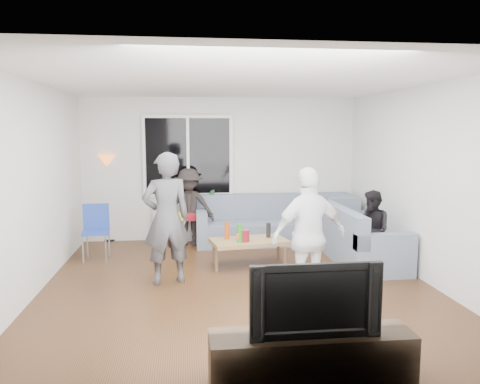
{
  "coord_description": "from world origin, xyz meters",
  "views": [
    {
      "loc": [
        -0.67,
        -5.91,
        2.01
      ],
      "look_at": [
        0.1,
        0.6,
        1.15
      ],
      "focal_mm": 35.37,
      "sensor_mm": 36.0,
      "label": 1
    }
  ],
  "objects": [
    {
      "name": "floor",
      "position": [
        0.0,
        0.0,
        -0.02
      ],
      "size": [
        5.0,
        5.5,
        0.04
      ],
      "primitive_type": "cube",
      "color": "#56351C",
      "rests_on": "ground"
    },
    {
      "name": "ceiling",
      "position": [
        0.0,
        0.0,
        2.62
      ],
      "size": [
        5.0,
        5.5,
        0.04
      ],
      "primitive_type": "cube",
      "color": "white",
      "rests_on": "ground"
    },
    {
      "name": "wall_back",
      "position": [
        0.0,
        2.77,
        1.3
      ],
      "size": [
        5.0,
        0.04,
        2.6
      ],
      "primitive_type": "cube",
      "color": "silver",
      "rests_on": "ground"
    },
    {
      "name": "wall_front",
      "position": [
        0.0,
        -2.77,
        1.3
      ],
      "size": [
        5.0,
        0.04,
        2.6
      ],
      "primitive_type": "cube",
      "color": "silver",
      "rests_on": "ground"
    },
    {
      "name": "wall_left",
      "position": [
        -2.52,
        0.0,
        1.3
      ],
      "size": [
        0.04,
        5.5,
        2.6
      ],
      "primitive_type": "cube",
      "color": "silver",
      "rests_on": "ground"
    },
    {
      "name": "wall_right",
      "position": [
        2.52,
        0.0,
        1.3
      ],
      "size": [
        0.04,
        5.5,
        2.6
      ],
      "primitive_type": "cube",
      "color": "silver",
      "rests_on": "ground"
    },
    {
      "name": "window_frame",
      "position": [
        -0.6,
        2.69,
        1.55
      ],
      "size": [
        1.62,
        0.06,
        1.47
      ],
      "primitive_type": "cube",
      "color": "white",
      "rests_on": "wall_back"
    },
    {
      "name": "window_glass",
      "position": [
        -0.6,
        2.65,
        1.55
      ],
      "size": [
        1.5,
        0.02,
        1.35
      ],
      "primitive_type": "cube",
      "color": "black",
      "rests_on": "window_frame"
    },
    {
      "name": "window_mullion",
      "position": [
        -0.6,
        2.64,
        1.55
      ],
      "size": [
        0.05,
        0.03,
        1.35
      ],
      "primitive_type": "cube",
      "color": "white",
      "rests_on": "window_frame"
    },
    {
      "name": "radiator",
      "position": [
        -0.6,
        2.65,
        0.31
      ],
      "size": [
        1.3,
        0.12,
        0.62
      ],
      "primitive_type": "cube",
      "color": "silver",
      "rests_on": "floor"
    },
    {
      "name": "potted_plant",
      "position": [
        -0.2,
        2.62,
        0.78
      ],
      "size": [
        0.2,
        0.18,
        0.32
      ],
      "primitive_type": "imported",
      "rotation": [
        0.0,
        0.0,
        0.2
      ],
      "color": "#265F2B",
      "rests_on": "radiator"
    },
    {
      "name": "vase",
      "position": [
        -0.98,
        2.62,
        0.72
      ],
      "size": [
        0.22,
        0.22,
        0.19
      ],
      "primitive_type": "imported",
      "rotation": [
        0.0,
        0.0,
        0.25
      ],
      "color": "silver",
      "rests_on": "radiator"
    },
    {
      "name": "sofa_back_section",
      "position": [
        0.67,
        2.27,
        0.42
      ],
      "size": [
        2.3,
        0.85,
        0.85
      ],
      "primitive_type": null,
      "color": "slate",
      "rests_on": "floor"
    },
    {
      "name": "sofa_right_section",
      "position": [
        2.02,
        0.97,
        0.42
      ],
      "size": [
        2.0,
        0.85,
        0.85
      ],
      "primitive_type": null,
      "rotation": [
        0.0,
        0.0,
        1.57
      ],
      "color": "slate",
      "rests_on": "floor"
    },
    {
      "name": "sofa_corner",
      "position": [
        1.94,
        2.27,
        0.42
      ],
      "size": [
        0.85,
        0.85,
        0.85
      ],
      "primitive_type": "cube",
      "color": "slate",
      "rests_on": "floor"
    },
    {
      "name": "cushion_yellow",
      "position": [
        -0.88,
        2.25,
        0.51
      ],
      "size": [
        0.42,
        0.37,
        0.14
      ],
      "primitive_type": "cube",
      "rotation": [
        0.0,
        0.0,
        0.14
      ],
      "color": "yellow",
      "rests_on": "sofa_back_section"
    },
    {
      "name": "cushion_red",
      "position": [
        -0.48,
        2.33,
        0.51
      ],
      "size": [
        0.37,
        0.32,
        0.13
      ],
      "primitive_type": "cube",
      "rotation": [
        0.0,
        0.0,
        -0.04
      ],
      "color": "maroon",
      "rests_on": "sofa_back_section"
    },
    {
      "name": "coffee_table",
      "position": [
        0.26,
        0.87,
        0.2
      ],
      "size": [
        1.18,
        0.77,
        0.4
      ],
      "primitive_type": "cube",
      "rotation": [
        0.0,
        0.0,
        0.17
      ],
      "color": "#987549",
      "rests_on": "floor"
    },
    {
      "name": "pitcher",
      "position": [
        0.17,
        0.78,
        0.49
      ],
      "size": [
        0.17,
        0.17,
        0.17
      ],
      "primitive_type": "cylinder",
      "color": "maroon",
      "rests_on": "coffee_table"
    },
    {
      "name": "side_chair",
      "position": [
        -2.05,
        1.48,
        0.43
      ],
      "size": [
        0.44,
        0.44,
        0.86
      ],
      "primitive_type": null,
      "rotation": [
        0.0,
        0.0,
        0.1
      ],
      "color": "#2643A8",
      "rests_on": "floor"
    },
    {
      "name": "floor_lamp",
      "position": [
        -2.05,
        2.78,
        0.78
      ],
      "size": [
        0.32,
        0.32,
        1.56
      ],
      "primitive_type": null,
      "color": "orange",
      "rests_on": "floor"
    },
    {
      "name": "player_left",
      "position": [
        -0.91,
        0.22,
        0.87
      ],
      "size": [
        0.72,
        0.57,
        1.73
      ],
      "primitive_type": "imported",
      "rotation": [
        0.0,
        0.0,
        3.41
      ],
      "color": "#49494E",
      "rests_on": "floor"
    },
    {
      "name": "player_right",
      "position": [
        0.75,
        -0.71,
        0.8
      ],
      "size": [
        1.0,
        0.61,
        1.6
      ],
      "primitive_type": "imported",
      "rotation": [
        0.0,
        0.0,
        3.39
      ],
      "color": "white",
      "rests_on": "floor"
    },
    {
      "name": "spectator_right",
      "position": [
        2.02,
        0.52,
        0.58
      ],
      "size": [
        0.52,
        0.62,
        1.15
      ],
      "primitive_type": "imported",
      "rotation": [
        0.0,
        0.0,
        -1.4
      ],
      "color": "black",
      "rests_on": "floor"
    },
    {
      "name": "spectator_back",
      "position": [
        -0.6,
        2.3,
        0.68
      ],
      "size": [
        0.93,
        0.6,
        1.35
      ],
      "primitive_type": "imported",
      "rotation": [
        0.0,
        0.0,
        -0.12
      ],
      "color": "black",
      "rests_on": "floor"
    },
    {
      "name": "tv_console",
      "position": [
        0.3,
        -2.5,
        0.22
      ],
      "size": [
        1.6,
        0.4,
        0.44
      ],
      "primitive_type": "cube",
      "color": "#34261A",
      "rests_on": "floor"
    },
    {
      "name": "television",
      "position": [
        0.3,
        -2.5,
        0.73
      ],
      "size": [
        1.01,
        0.13,
        0.58
      ],
      "primitive_type": "imported",
      "color": "black",
      "rests_on": "tv_console"
    },
    {
      "name": "bottle_e",
      "position": [
        0.58,
        0.98,
        0.51
      ],
      "size": [
        0.07,
        0.07,
        0.22
      ],
      "primitive_type": "cylinder",
      "color": "black",
      "rests_on": "coffee_table"
    },
    {
      "name": "bottle_a",
      "position": [
        -0.06,
        0.94,
        0.53
      ],
      "size": [
        0.07,
        0.07,
        0.25
      ],
      "primitive_type": "cylinder",
      "color": "#C6430B",
      "rests_on": "coffee_table"
    },
    {
      "name": "bottle_b",
      "position": [
        0.11,
        0.72,
        0.53
      ],
      "size": [
        0.08,
        0.08,
        0.27
      ],
      "primitive_type": "cylinder",
      "color": "#25901A",
      "rests_on": "coffee_table"
    }
  ]
}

